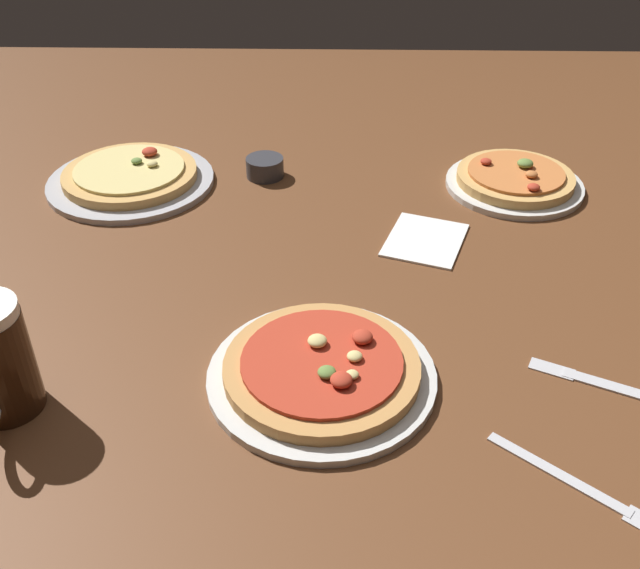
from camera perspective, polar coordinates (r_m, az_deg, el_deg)
name	(u,v)px	position (r m, az deg, el deg)	size (l,w,h in m)	color
ground_plane	(320,303)	(1.15, 0.00, -1.43)	(2.40, 2.40, 0.03)	brown
pizza_plate_near	(322,370)	(0.98, 0.16, -6.69)	(0.31, 0.31, 0.05)	silver
pizza_plate_far	(515,180)	(1.48, 14.90, 7.84)	(0.26, 0.26, 0.05)	silver
pizza_plate_side	(131,177)	(1.49, -14.50, 8.08)	(0.32, 0.32, 0.05)	#B2B2B7
ramekin_sauce	(265,167)	(1.48, -4.30, 9.07)	(0.07, 0.07, 0.04)	#333338
napkin_folded	(425,239)	(1.28, 8.16, 3.51)	(0.12, 0.15, 0.01)	white
fork_left	(577,484)	(0.91, 19.36, -14.39)	(0.18, 0.15, 0.01)	silver
knife_right	(613,386)	(1.05, 21.80, -7.33)	(0.21, 0.11, 0.01)	silver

